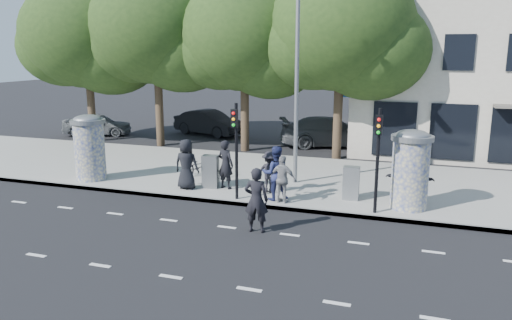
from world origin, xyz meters
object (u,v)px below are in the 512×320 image
(ped_c, at_px, (275,173))
(ped_a, at_px, (186,164))
(cabinet_right, at_px, (351,183))
(ped_e, at_px, (283,179))
(car_mid, at_px, (209,123))
(bicycle, at_px, (199,167))
(ad_column_left, at_px, (89,146))
(cabinet_left, at_px, (211,172))
(ad_column_right, at_px, (410,168))
(car_right, at_px, (331,132))
(ped_d, at_px, (269,172))
(car_left, at_px, (97,124))
(traffic_pole_far, at_px, (378,150))
(ped_f, at_px, (409,181))
(man_road, at_px, (256,200))
(ped_b, at_px, (226,164))
(street_lamp, at_px, (297,64))
(traffic_pole_near, at_px, (236,141))

(ped_c, bearing_deg, ped_a, -26.65)
(ped_a, bearing_deg, cabinet_right, -176.78)
(ped_e, height_order, car_mid, ped_e)
(ped_e, bearing_deg, bicycle, -18.25)
(ad_column_left, bearing_deg, cabinet_left, 4.71)
(ped_e, bearing_deg, ad_column_right, -160.11)
(ad_column_left, xyz_separation_m, car_right, (7.82, 10.94, -0.72))
(ped_d, height_order, car_left, ped_d)
(ped_c, bearing_deg, traffic_pole_far, 151.75)
(ped_d, relative_size, car_mid, 0.33)
(ped_f, bearing_deg, man_road, 44.30)
(ped_b, xyz_separation_m, ped_c, (2.20, -0.81, 0.03))
(man_road, height_order, cabinet_left, man_road)
(ped_c, distance_m, car_mid, 14.94)
(car_mid, bearing_deg, ad_column_left, -161.84)
(car_left, bearing_deg, traffic_pole_far, -139.64)
(ad_column_right, xyz_separation_m, car_right, (-4.58, 10.74, -0.72))
(street_lamp, xyz_separation_m, car_left, (-14.77, 7.62, -4.09))
(car_right, bearing_deg, ped_e, 159.95)
(ped_a, bearing_deg, ped_b, -162.31)
(ped_c, relative_size, cabinet_right, 1.63)
(traffic_pole_near, bearing_deg, ped_c, 16.36)
(street_lamp, distance_m, ped_b, 4.65)
(ped_c, bearing_deg, ped_b, -42.04)
(ad_column_right, bearing_deg, ped_f, 92.97)
(traffic_pole_near, distance_m, car_mid, 14.68)
(car_mid, bearing_deg, ped_c, -129.84)
(ped_a, distance_m, bicycle, 1.70)
(ped_e, bearing_deg, cabinet_left, -8.43)
(car_right, bearing_deg, ped_f, -178.72)
(traffic_pole_far, distance_m, man_road, 4.24)
(ped_c, height_order, car_right, ped_c)
(ad_column_left, height_order, ped_c, ad_column_left)
(man_road, bearing_deg, car_left, -47.89)
(traffic_pole_near, height_order, car_mid, traffic_pole_near)
(ped_c, xyz_separation_m, car_right, (-0.10, 11.26, -0.29))
(ped_a, relative_size, cabinet_left, 1.53)
(ped_a, distance_m, cabinet_left, 0.96)
(traffic_pole_near, bearing_deg, car_right, 84.02)
(cabinet_left, relative_size, car_mid, 0.26)
(ped_f, distance_m, man_road, 5.54)
(traffic_pole_near, xyz_separation_m, ped_d, (0.85, 1.20, -1.30))
(cabinet_right, height_order, car_mid, car_mid)
(ped_d, bearing_deg, ad_column_left, 15.40)
(ped_d, bearing_deg, car_mid, -45.34)
(ped_f, xyz_separation_m, cabinet_right, (-1.95, 0.14, -0.28))
(car_mid, bearing_deg, traffic_pole_far, -120.85)
(ped_f, height_order, car_right, ped_f)
(ad_column_right, xyz_separation_m, bicycle, (-8.31, 1.39, -0.91))
(man_road, distance_m, car_mid, 17.50)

